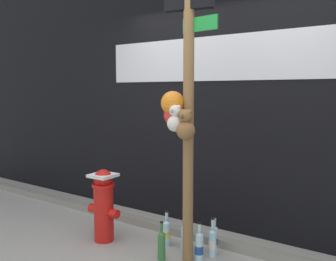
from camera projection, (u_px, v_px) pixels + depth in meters
name	position (u px, v px, depth m)	size (l,w,h in m)	color
building_wall	(227.00, 65.00, 4.06)	(10.00, 0.21, 3.68)	black
curb_strip	(203.00, 237.00, 3.84)	(8.00, 0.12, 0.08)	gray
memorial_post	(183.00, 95.00, 3.27)	(0.54, 0.40, 2.61)	olive
fire_hydrant	(104.00, 203.00, 3.83)	(0.38, 0.25, 0.75)	red
bottle_0	(199.00, 246.00, 3.40)	(0.08, 0.08, 0.36)	#B2DBEA
bottle_1	(188.00, 240.00, 3.56)	(0.07, 0.07, 0.33)	#B2DBEA
bottle_2	(162.00, 245.00, 3.41)	(0.07, 0.07, 0.36)	#337038
bottle_3	(214.00, 238.00, 3.57)	(0.07, 0.07, 0.33)	#B2DBEA
bottle_4	(185.00, 235.00, 3.67)	(0.07, 0.07, 0.32)	#B2DBEA
bottle_5	(212.00, 242.00, 3.48)	(0.07, 0.07, 0.37)	#B2DBEA
bottle_6	(167.00, 232.00, 3.73)	(0.08, 0.08, 0.36)	#B2DBEA
litter_2	(98.00, 207.00, 4.96)	(0.16, 0.09, 0.01)	#8C99B2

